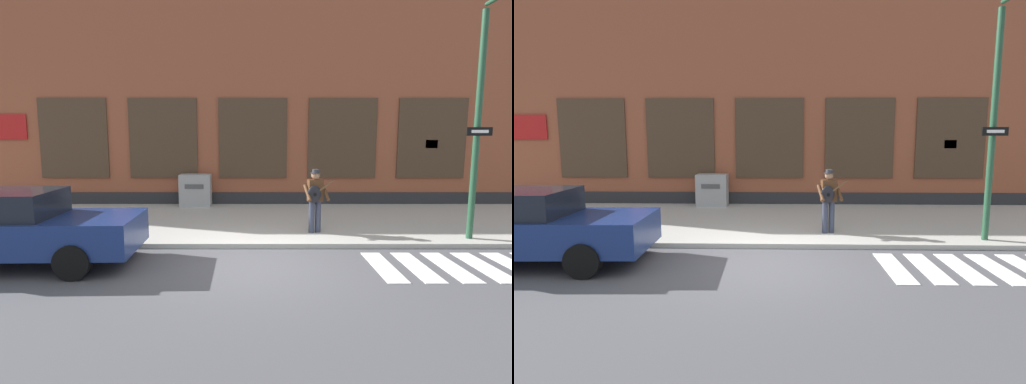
# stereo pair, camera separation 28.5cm
# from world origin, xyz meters

# --- Properties ---
(ground_plane) EXTENTS (160.00, 160.00, 0.00)m
(ground_plane) POSITION_xyz_m (0.00, 0.00, 0.00)
(ground_plane) COLOR #4C4C51
(sidewalk) EXTENTS (28.00, 5.59, 0.12)m
(sidewalk) POSITION_xyz_m (0.00, 4.00, 0.06)
(sidewalk) COLOR #ADAAA3
(sidewalk) RESTS_ON ground
(building_backdrop) EXTENTS (28.00, 4.06, 9.11)m
(building_backdrop) POSITION_xyz_m (-0.00, 8.78, 4.55)
(building_backdrop) COLOR brown
(building_backdrop) RESTS_ON ground
(red_car) EXTENTS (4.65, 2.08, 1.53)m
(red_car) POSITION_xyz_m (-4.64, 0.01, 0.77)
(red_car) COLOR navy
(red_car) RESTS_ON ground
(busker) EXTENTS (0.75, 0.60, 1.65)m
(busker) POSITION_xyz_m (1.64, 2.32, 1.05)
(busker) COLOR #33384C
(busker) RESTS_ON sidewalk
(traffic_light) EXTENTS (0.60, 2.85, 5.55)m
(traffic_light) POSITION_xyz_m (5.37, 0.71, 3.92)
(traffic_light) COLOR #234C33
(traffic_light) RESTS_ON sidewalk
(utility_box) EXTENTS (1.10, 0.68, 1.14)m
(utility_box) POSITION_xyz_m (-2.05, 6.34, 0.69)
(utility_box) COLOR #9E9E9E
(utility_box) RESTS_ON sidewalk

